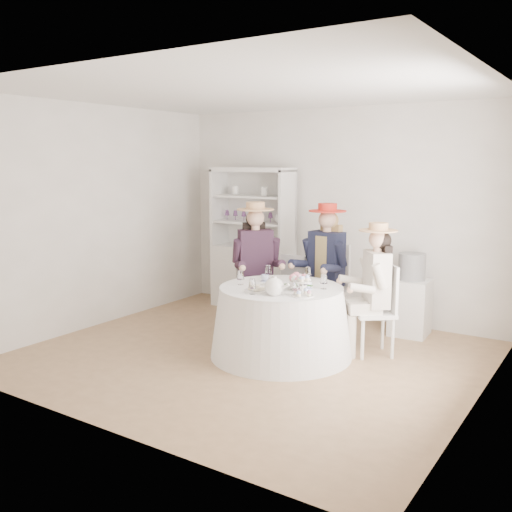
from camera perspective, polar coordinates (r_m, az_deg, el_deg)
The scene contains 23 objects.
ground at distance 6.08m, azimuth -0.52°, elevation -9.94°, with size 4.50×4.50×0.00m, color olive.
ceiling at distance 5.78m, azimuth -0.57°, elevation 16.21°, with size 4.50×4.50×0.00m, color white.
wall_back at distance 7.51m, azimuth 7.98°, elevation 4.24°, with size 4.50×4.50×0.00m, color silver.
wall_front at distance 4.28m, azimuth -15.60°, elevation 0.12°, with size 4.50×4.50×0.00m, color silver.
wall_left at distance 7.27m, azimuth -15.50°, elevation 3.82°, with size 4.50×4.50×0.00m, color silver.
wall_right at distance 4.91m, azimuth 21.86°, elevation 0.94°, with size 4.50×4.50×0.00m, color silver.
tea_table at distance 5.99m, azimuth 2.53°, elevation -6.57°, with size 1.48×1.48×0.74m.
hutch at distance 7.89m, azimuth -0.28°, elevation -0.26°, with size 1.25×0.70×1.94m.
side_table at distance 6.94m, azimuth 15.16°, elevation -4.97°, with size 0.42×0.42×0.66m, color silver.
hatbox at distance 6.84m, azimuth 15.33°, elevation -1.03°, with size 0.31×0.31×0.31m, color black.
guest_left at distance 6.78m, azimuth -0.01°, elevation -0.29°, with size 0.66×0.66×1.55m.
guest_mid at distance 6.71m, azimuth 6.94°, elevation -0.47°, with size 0.57×0.60×1.54m.
guest_right at distance 6.04m, azimuth 11.74°, elevation -2.49°, with size 0.60×0.58×1.40m.
spare_chair at distance 7.11m, azimuth 4.14°, elevation -3.09°, with size 0.39×0.39×0.89m.
teacup_a at distance 6.15m, azimuth 0.90°, elevation -2.26°, with size 0.09×0.09×0.07m, color white.
teacup_b at distance 6.14m, azimuth 4.17°, elevation -2.30°, with size 0.07×0.07×0.07m, color white.
teacup_c at distance 5.82m, azimuth 5.19°, elevation -2.99°, with size 0.08×0.08×0.07m, color white.
flower_bowl at distance 5.77m, azimuth 4.16°, elevation -3.15°, with size 0.21×0.21×0.05m, color white.
flower_arrangement at distance 5.78m, azimuth 4.33°, elevation -2.40°, with size 0.21×0.20×0.08m.
table_teapot at distance 5.52m, azimuth 1.85°, elevation -3.09°, with size 0.26×0.19×0.20m.
sandwich_plate at distance 5.70m, azimuth 0.06°, elevation -3.40°, with size 0.26×0.26×0.06m.
cupcake_stand at distance 5.49m, azimuth 4.66°, elevation -3.29°, with size 0.22×0.22×0.20m.
stemware_set at distance 5.89m, azimuth 2.56°, elevation -2.39°, with size 0.90×0.94×0.15m.
Camera 1 is at (3.19, -4.77, 2.02)m, focal length 40.00 mm.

